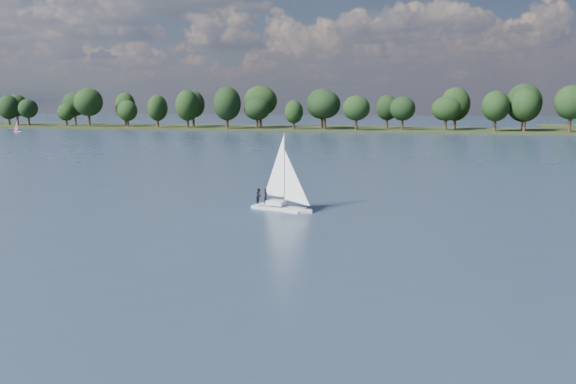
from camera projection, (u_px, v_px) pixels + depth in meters
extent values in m
plane|color=#233342|center=(352.00, 157.00, 121.29)|extent=(700.00, 700.00, 0.00)
cube|color=black|center=(405.00, 131.00, 228.22)|extent=(660.00, 40.00, 1.50)
cube|color=silver|center=(280.00, 210.00, 62.53)|extent=(6.25, 3.49, 0.71)
cube|color=silver|center=(280.00, 203.00, 62.43)|extent=(2.02, 1.57, 0.44)
cylinder|color=#AAABB1|center=(280.00, 169.00, 61.96)|extent=(0.11, 0.11, 7.08)
imported|color=black|center=(266.00, 196.00, 62.83)|extent=(0.45, 0.61, 1.53)
imported|color=black|center=(259.00, 196.00, 62.84)|extent=(0.67, 0.81, 1.53)
cube|color=silver|center=(18.00, 132.00, 219.42)|extent=(2.77, 1.47, 0.42)
cylinder|color=silver|center=(18.00, 126.00, 219.12)|extent=(0.08, 0.08, 3.76)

